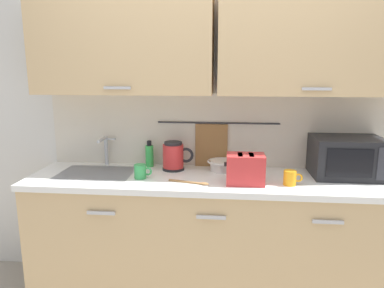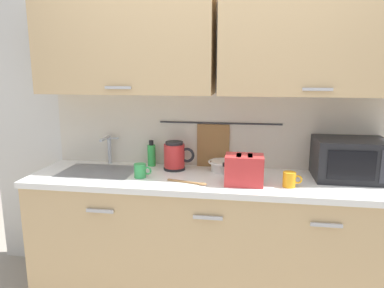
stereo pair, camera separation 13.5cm
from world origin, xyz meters
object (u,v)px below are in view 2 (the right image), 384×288
(toaster, at_px, (244,170))
(mug_by_kettle, at_px, (290,179))
(electric_kettle, at_px, (175,156))
(mug_near_sink, at_px, (140,171))
(dish_soap_bottle, at_px, (152,155))
(mixing_bowl, at_px, (223,165))
(microwave, at_px, (350,159))
(wooden_spoon, at_px, (192,183))

(toaster, relative_size, mug_by_kettle, 2.13)
(electric_kettle, distance_m, mug_near_sink, 0.30)
(mug_by_kettle, bearing_deg, mug_near_sink, 177.18)
(dish_soap_bottle, relative_size, mug_by_kettle, 1.63)
(mixing_bowl, bearing_deg, mug_near_sink, -156.23)
(microwave, xyz_separation_m, electric_kettle, (-1.19, 0.04, -0.03))
(microwave, xyz_separation_m, mixing_bowl, (-0.84, 0.05, -0.09))
(microwave, relative_size, toaster, 1.80)
(electric_kettle, xyz_separation_m, dish_soap_bottle, (-0.20, 0.08, -0.01))
(wooden_spoon, bearing_deg, mug_near_sink, 167.86)
(mug_near_sink, bearing_deg, mixing_bowl, 23.77)
(mixing_bowl, distance_m, mug_by_kettle, 0.52)
(electric_kettle, height_order, mug_near_sink, electric_kettle)
(microwave, relative_size, mug_near_sink, 3.83)
(microwave, relative_size, mug_by_kettle, 3.83)
(mug_near_sink, height_order, toaster, toaster)
(dish_soap_bottle, distance_m, wooden_spoon, 0.54)
(toaster, distance_m, mug_by_kettle, 0.29)
(mug_near_sink, bearing_deg, wooden_spoon, -12.14)
(dish_soap_bottle, bearing_deg, electric_kettle, -21.32)
(microwave, bearing_deg, wooden_spoon, -165.46)
(mug_near_sink, height_order, wooden_spoon, mug_near_sink)
(toaster, distance_m, wooden_spoon, 0.34)
(toaster, bearing_deg, mixing_bowl, 118.80)
(microwave, height_order, toaster, microwave)
(dish_soap_bottle, xyz_separation_m, toaster, (0.70, -0.35, 0.01))
(microwave, bearing_deg, mug_near_sink, -172.32)
(mixing_bowl, xyz_separation_m, toaster, (0.15, -0.28, 0.05))
(electric_kettle, relative_size, wooden_spoon, 0.83)
(microwave, bearing_deg, dish_soap_bottle, 175.07)
(dish_soap_bottle, xyz_separation_m, mug_by_kettle, (0.98, -0.35, -0.04))
(microwave, distance_m, mixing_bowl, 0.85)
(dish_soap_bottle, bearing_deg, wooden_spoon, -46.23)
(mixing_bowl, bearing_deg, dish_soap_bottle, 172.84)
(electric_kettle, distance_m, mug_by_kettle, 0.83)
(mug_near_sink, bearing_deg, dish_soap_bottle, 90.94)
(dish_soap_bottle, height_order, toaster, dish_soap_bottle)
(electric_kettle, bearing_deg, dish_soap_bottle, 158.68)
(dish_soap_bottle, height_order, mug_near_sink, dish_soap_bottle)
(mug_near_sink, relative_size, wooden_spoon, 0.44)
(microwave, bearing_deg, mixing_bowl, 176.52)
(toaster, bearing_deg, dish_soap_bottle, 153.65)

